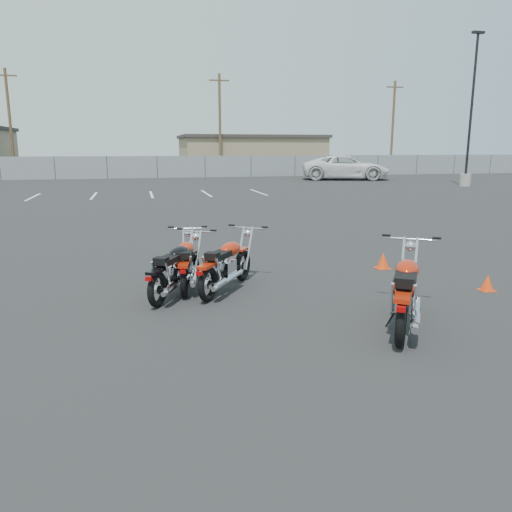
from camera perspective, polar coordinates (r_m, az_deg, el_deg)
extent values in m
plane|color=black|center=(8.37, -0.37, -5.28)|extent=(120.00, 120.00, 0.00)
torus|color=black|center=(9.96, -7.78, -0.81)|extent=(0.19, 0.58, 0.57)
cylinder|color=silver|center=(9.96, -7.78, -0.81)|extent=(0.12, 0.17, 0.15)
torus|color=black|center=(8.62, -8.23, -2.90)|extent=(0.19, 0.58, 0.57)
cylinder|color=silver|center=(8.62, -8.23, -2.90)|extent=(0.12, 0.17, 0.15)
cube|color=black|center=(9.28, -8.00, -1.55)|extent=(0.24, 1.00, 0.06)
cube|color=silver|center=(9.22, -8.02, -1.28)|extent=(0.32, 0.40, 0.29)
cylinder|color=silver|center=(9.18, -8.05, -0.24)|extent=(0.22, 0.26, 0.25)
ellipsoid|color=#AC210A|center=(9.37, -8.01, 0.85)|extent=(0.37, 0.59, 0.24)
cube|color=black|center=(8.93, -8.16, 0.15)|extent=(0.32, 0.56, 0.10)
cube|color=black|center=(8.69, -8.25, 0.06)|extent=(0.23, 0.20, 0.11)
cube|color=#AC210A|center=(8.53, -8.30, -0.98)|extent=(0.23, 0.42, 0.05)
cube|color=#AC210A|center=(9.90, -7.83, 0.88)|extent=(0.17, 0.34, 0.04)
cylinder|color=silver|center=(8.70, -7.47, -1.12)|extent=(0.07, 0.18, 0.37)
cylinder|color=silver|center=(8.71, -8.97, -1.15)|extent=(0.07, 0.18, 0.37)
cylinder|color=silver|center=(9.01, -7.11, -2.32)|extent=(0.24, 1.05, 0.12)
cylinder|color=silver|center=(8.71, -7.19, -2.71)|extent=(0.16, 0.35, 0.13)
cylinder|color=silver|center=(10.01, -7.31, 1.05)|extent=(0.10, 0.38, 0.75)
cylinder|color=silver|center=(10.01, -8.29, 1.03)|extent=(0.10, 0.38, 0.75)
sphere|color=silver|center=(10.11, -7.80, 2.59)|extent=(0.17, 0.17, 0.15)
cylinder|color=silver|center=(10.12, -7.81, 3.14)|extent=(0.66, 0.13, 0.03)
cylinder|color=black|center=(10.08, -5.93, 3.37)|extent=(0.12, 0.05, 0.03)
cylinder|color=black|center=(10.12, -9.71, 3.29)|extent=(0.12, 0.05, 0.03)
cylinder|color=black|center=(9.24, -8.82, -2.80)|extent=(0.15, 0.05, 0.29)
cube|color=#990505|center=(8.31, -8.38, -1.79)|extent=(0.10, 0.07, 0.06)
torus|color=black|center=(9.44, -7.36, -1.48)|extent=(0.38, 0.57, 0.59)
cylinder|color=silver|center=(9.44, -7.36, -1.48)|extent=(0.16, 0.18, 0.16)
torus|color=black|center=(8.20, -11.20, -3.76)|extent=(0.38, 0.57, 0.59)
cylinder|color=silver|center=(8.20, -11.20, -3.76)|extent=(0.16, 0.18, 0.16)
cube|color=black|center=(8.80, -9.15, -2.29)|extent=(0.58, 0.95, 0.06)
cube|color=silver|center=(8.75, -9.30, -2.00)|extent=(0.42, 0.46, 0.29)
cylinder|color=silver|center=(8.70, -9.34, -0.87)|extent=(0.29, 0.31, 0.26)
ellipsoid|color=black|center=(8.87, -8.76, 0.31)|extent=(0.54, 0.64, 0.25)
cube|color=black|center=(8.46, -10.06, -0.46)|extent=(0.48, 0.60, 0.10)
cube|color=black|center=(8.24, -10.79, -0.56)|extent=(0.27, 0.26, 0.12)
cube|color=black|center=(8.10, -11.35, -1.70)|extent=(0.35, 0.45, 0.05)
cube|color=black|center=(9.37, -7.41, 0.35)|extent=(0.27, 0.35, 0.04)
cylinder|color=silver|center=(8.21, -10.08, -1.91)|extent=(0.13, 0.18, 0.39)
cylinder|color=silver|center=(8.31, -11.55, -1.80)|extent=(0.13, 0.18, 0.39)
cylinder|color=silver|center=(8.50, -8.99, -3.24)|extent=(0.60, 0.99, 0.13)
cylinder|color=silver|center=(8.22, -9.90, -3.66)|extent=(0.27, 0.36, 0.13)
cylinder|color=silver|center=(9.45, -6.64, 0.50)|extent=(0.23, 0.36, 0.77)
cylinder|color=silver|center=(9.51, -7.63, 0.55)|extent=(0.23, 0.36, 0.77)
sphere|color=silver|center=(9.57, -6.82, 2.21)|extent=(0.21, 0.21, 0.16)
cylinder|color=silver|center=(9.57, -6.79, 2.80)|extent=(0.61, 0.36, 0.03)
cylinder|color=black|center=(9.43, -4.90, 2.94)|extent=(0.12, 0.09, 0.04)
cylinder|color=black|center=(9.68, -8.72, 3.09)|extent=(0.12, 0.09, 0.04)
cylinder|color=black|center=(8.82, -10.19, -3.55)|extent=(0.15, 0.10, 0.29)
cube|color=#990505|center=(7.90, -12.16, -2.57)|extent=(0.11, 0.10, 0.06)
torus|color=black|center=(9.63, -1.56, -1.06)|extent=(0.44, 0.56, 0.60)
cylinder|color=silver|center=(9.63, -1.56, -1.06)|extent=(0.17, 0.19, 0.16)
torus|color=black|center=(8.36, -5.52, -3.21)|extent=(0.44, 0.56, 0.60)
cylinder|color=silver|center=(8.36, -5.52, -3.21)|extent=(0.17, 0.19, 0.16)
cube|color=black|center=(8.98, -3.40, -1.81)|extent=(0.69, 0.92, 0.06)
cube|color=silver|center=(8.92, -3.54, -1.51)|extent=(0.45, 0.47, 0.30)
cylinder|color=silver|center=(8.88, -3.56, -0.38)|extent=(0.31, 0.32, 0.27)
ellipsoid|color=#AC210A|center=(9.05, -2.94, 0.79)|extent=(0.59, 0.65, 0.26)
cube|color=black|center=(8.63, -4.28, 0.06)|extent=(0.53, 0.60, 0.10)
cube|color=black|center=(8.40, -5.03, -0.01)|extent=(0.28, 0.28, 0.12)
cube|color=#AC210A|center=(8.26, -5.63, -1.13)|extent=(0.39, 0.45, 0.05)
cube|color=#AC210A|center=(9.56, -1.57, 0.78)|extent=(0.30, 0.35, 0.04)
cylinder|color=silver|center=(8.37, -4.35, -1.39)|extent=(0.15, 0.18, 0.39)
cylinder|color=silver|center=(8.48, -5.81, -1.24)|extent=(0.15, 0.18, 0.39)
cylinder|color=silver|center=(8.66, -3.28, -2.75)|extent=(0.71, 0.96, 0.13)
cylinder|color=silver|center=(8.38, -4.21, -3.15)|extent=(0.30, 0.36, 0.13)
cylinder|color=silver|center=(9.64, -0.79, 0.91)|extent=(0.27, 0.35, 0.79)
cylinder|color=silver|center=(9.71, -1.78, 0.98)|extent=(0.27, 0.35, 0.79)
sphere|color=silver|center=(9.77, -0.92, 2.62)|extent=(0.22, 0.22, 0.16)
cylinder|color=silver|center=(9.77, -0.88, 3.22)|extent=(0.59, 0.43, 0.03)
cylinder|color=black|center=(9.62, 1.01, 3.32)|extent=(0.12, 0.10, 0.04)
cylinder|color=black|center=(9.88, -2.81, 3.55)|extent=(0.12, 0.10, 0.04)
cylinder|color=black|center=(9.00, -4.47, -3.05)|extent=(0.14, 0.11, 0.30)
cube|color=#990505|center=(8.05, -6.47, -1.99)|extent=(0.12, 0.11, 0.06)
torus|color=black|center=(8.26, 16.87, -3.68)|extent=(0.46, 0.62, 0.66)
cylinder|color=silver|center=(8.26, 16.87, -3.68)|extent=(0.19, 0.21, 0.18)
torus|color=black|center=(6.72, 16.25, -7.30)|extent=(0.46, 0.62, 0.66)
cylinder|color=silver|center=(6.72, 16.25, -7.30)|extent=(0.19, 0.21, 0.18)
cube|color=black|center=(7.47, 16.61, -4.98)|extent=(0.72, 1.04, 0.07)
cube|color=silver|center=(7.40, 16.62, -4.61)|extent=(0.49, 0.52, 0.33)
cylinder|color=silver|center=(7.35, 16.72, -3.12)|extent=(0.34, 0.35, 0.29)
ellipsoid|color=#AC210A|center=(7.56, 16.88, -1.50)|extent=(0.63, 0.72, 0.28)
cube|color=black|center=(7.05, 16.68, -2.66)|extent=(0.57, 0.67, 0.11)
cube|color=black|center=(6.77, 16.59, -2.88)|extent=(0.31, 0.30, 0.13)
cube|color=#AC210A|center=(6.60, 16.42, -4.51)|extent=(0.42, 0.50, 0.06)
cube|color=#AC210A|center=(8.17, 17.02, -1.33)|extent=(0.32, 0.39, 0.04)
cylinder|color=silver|center=(6.79, 17.59, -4.73)|extent=(0.16, 0.20, 0.43)
cylinder|color=silver|center=(6.80, 15.35, -4.56)|extent=(0.16, 0.20, 0.43)
cylinder|color=silver|center=(7.17, 17.87, -6.35)|extent=(0.74, 1.08, 0.14)
cylinder|color=silver|center=(6.83, 17.79, -7.09)|extent=(0.32, 0.40, 0.15)
cylinder|color=silver|center=(8.29, 17.75, -1.13)|extent=(0.28, 0.40, 0.87)
cylinder|color=silver|center=(8.30, 16.38, -1.03)|extent=(0.28, 0.40, 0.87)
sphere|color=silver|center=(8.41, 17.24, 1.09)|extent=(0.24, 0.24, 0.18)
cylinder|color=silver|center=(8.41, 17.29, 1.86)|extent=(0.67, 0.45, 0.03)
cylinder|color=black|center=(8.38, 19.95, 1.94)|extent=(0.13, 0.11, 0.04)
cylinder|color=black|center=(8.40, 14.67, 2.31)|extent=(0.13, 0.11, 0.04)
cylinder|color=black|center=(7.44, 15.27, -6.68)|extent=(0.16, 0.12, 0.33)
cube|color=#990505|center=(6.34, 16.24, -5.85)|extent=(0.13, 0.12, 0.07)
cone|color=#E83A0C|center=(10.95, 14.31, -0.47)|extent=(0.26, 0.26, 0.33)
cube|color=#E83A0C|center=(10.99, 14.27, -1.34)|extent=(0.29, 0.29, 0.01)
cone|color=#E83A0C|center=(9.91, 24.93, -2.74)|extent=(0.23, 0.23, 0.29)
cube|color=#E83A0C|center=(9.94, 24.86, -3.57)|extent=(0.25, 0.25, 0.01)
cylinder|color=gray|center=(35.92, 22.79, 8.01)|extent=(0.70, 0.70, 0.80)
cylinder|color=black|center=(35.95, 23.43, 15.47)|extent=(0.16, 0.16, 8.59)
cube|color=black|center=(36.52, 24.06, 22.30)|extent=(0.80, 0.25, 0.15)
cube|color=slate|center=(42.84, -11.23, 9.95)|extent=(80.00, 0.04, 1.80)
cylinder|color=black|center=(44.00, -27.23, 8.89)|extent=(0.06, 0.06, 1.80)
cylinder|color=black|center=(43.25, -22.02, 9.32)|extent=(0.06, 0.06, 1.80)
cylinder|color=black|center=(42.86, -16.65, 9.67)|extent=(0.06, 0.06, 1.80)
cylinder|color=black|center=(42.84, -11.23, 9.95)|extent=(0.06, 0.06, 1.80)
cylinder|color=black|center=(43.19, -5.84, 10.13)|extent=(0.06, 0.06, 1.80)
cylinder|color=black|center=(43.91, -0.58, 10.23)|extent=(0.06, 0.06, 1.80)
cylinder|color=black|center=(44.97, 4.47, 10.25)|extent=(0.06, 0.06, 1.80)
cylinder|color=black|center=(46.36, 9.26, 10.19)|extent=(0.06, 0.06, 1.80)
cylinder|color=black|center=(48.04, 13.74, 10.07)|extent=(0.06, 0.06, 1.80)
cylinder|color=black|center=(49.98, 17.88, 9.91)|extent=(0.06, 0.06, 1.80)
cylinder|color=black|center=(52.16, 21.70, 9.71)|extent=(0.06, 0.06, 1.80)
cylinder|color=black|center=(54.54, 25.19, 9.50)|extent=(0.06, 0.06, 1.80)
cube|color=#8F7D5C|center=(53.11, -0.65, 11.46)|extent=(14.00, 9.00, 3.40)
cube|color=#38322E|center=(53.11, -0.66, 13.46)|extent=(14.40, 9.40, 0.30)
cylinder|color=#4E3924|center=(48.89, -26.28, 13.44)|extent=(0.24, 0.24, 9.00)
cube|color=#4E3924|center=(49.20, -26.73, 17.96)|extent=(1.80, 0.12, 0.12)
cylinder|color=#4E3924|center=(47.46, -4.14, 14.71)|extent=(0.24, 0.24, 9.00)
cube|color=#4E3924|center=(47.78, -4.22, 19.39)|extent=(1.80, 0.12, 0.12)
cylinder|color=#4E3924|center=(54.33, 15.35, 14.01)|extent=(0.24, 0.24, 9.00)
cube|color=#4E3924|center=(54.61, 15.59, 18.10)|extent=(1.80, 0.12, 0.12)
cube|color=silver|center=(28.37, -24.12, 6.17)|extent=(0.12, 4.00, 0.01)
cube|color=silver|center=(27.97, -18.05, 6.57)|extent=(0.12, 4.00, 0.01)
cube|color=silver|center=(27.90, -11.86, 6.90)|extent=(0.12, 4.00, 0.01)
cube|color=silver|center=(28.15, -5.70, 7.14)|extent=(0.12, 4.00, 0.01)
cube|color=silver|center=(28.71, 0.29, 7.30)|extent=(0.12, 4.00, 0.01)
imported|color=silver|center=(40.43, 10.23, 10.70)|extent=(5.35, 8.45, 2.99)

